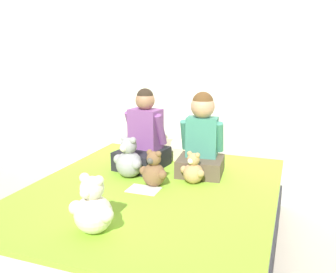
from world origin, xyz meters
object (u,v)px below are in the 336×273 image
object	(u,v)px
teddy_bear_between_children	(154,171)
teddy_bear_at_foot_of_bed	(93,208)
child_on_left	(144,138)
sign_card	(144,190)
teddy_bear_held_by_left_child	(129,160)
pillow_at_headboard	(185,150)
bed	(152,219)
teddy_bear_held_by_right_child	(193,170)
child_on_right	(202,140)

from	to	relation	value
teddy_bear_between_children	teddy_bear_at_foot_of_bed	xyz separation A→B (m)	(-0.05, -0.69, 0.02)
child_on_left	sign_card	distance (m)	0.54
teddy_bear_held_by_left_child	teddy_bear_between_children	xyz separation A→B (m)	(0.24, -0.10, -0.02)
pillow_at_headboard	bed	bearing A→B (deg)	-90.00
teddy_bear_held_by_left_child	teddy_bear_held_by_right_child	world-z (taller)	teddy_bear_held_by_left_child
child_on_left	pillow_at_headboard	world-z (taller)	child_on_left
child_on_left	pillow_at_headboard	xyz separation A→B (m)	(0.23, 0.36, -0.17)
child_on_left	sign_card	xyz separation A→B (m)	(0.19, -0.45, -0.22)
teddy_bear_at_foot_of_bed	sign_card	size ratio (longest dim) A/B	1.48
teddy_bear_between_children	teddy_bear_at_foot_of_bed	world-z (taller)	teddy_bear_at_foot_of_bed
child_on_left	teddy_bear_held_by_right_child	distance (m)	0.53
teddy_bear_held_by_left_child	teddy_bear_at_foot_of_bed	size ratio (longest dim) A/B	0.98
teddy_bear_held_by_left_child	sign_card	size ratio (longest dim) A/B	1.45
bed	child_on_left	xyz separation A→B (m)	(-0.23, 0.40, 0.45)
teddy_bear_at_foot_of_bed	sign_card	xyz separation A→B (m)	(0.01, 0.60, -0.13)
child_on_left	teddy_bear_held_by_left_child	xyz separation A→B (m)	(-0.01, -0.26, -0.10)
child_on_right	teddy_bear_held_by_left_child	size ratio (longest dim) A/B	2.00
bed	pillow_at_headboard	world-z (taller)	pillow_at_headboard
teddy_bear_held_by_left_child	teddy_bear_held_by_right_child	distance (m)	0.47
child_on_left	teddy_bear_held_by_left_child	size ratio (longest dim) A/B	2.02
teddy_bear_held_by_right_child	teddy_bear_at_foot_of_bed	size ratio (longest dim) A/B	0.73
bed	pillow_at_headboard	size ratio (longest dim) A/B	3.99
child_on_right	pillow_at_headboard	bearing A→B (deg)	118.11
child_on_right	teddy_bear_held_by_left_child	bearing A→B (deg)	-155.89
teddy_bear_held_by_right_child	teddy_bear_at_foot_of_bed	distance (m)	0.87
bed	child_on_left	distance (m)	0.65
bed	teddy_bear_held_by_left_child	distance (m)	0.45
teddy_bear_held_by_right_child	pillow_at_headboard	distance (m)	0.63
teddy_bear_held_by_left_child	teddy_bear_at_foot_of_bed	bearing A→B (deg)	-57.20
bed	teddy_bear_held_by_right_child	bearing A→B (deg)	36.92
bed	teddy_bear_between_children	xyz separation A→B (m)	(0.00, 0.04, 0.33)
teddy_bear_held_by_right_child	pillow_at_headboard	size ratio (longest dim) A/B	0.47
child_on_right	teddy_bear_between_children	xyz separation A→B (m)	(-0.23, -0.36, -0.15)
child_on_left	child_on_right	xyz separation A→B (m)	(0.46, -0.00, 0.03)
teddy_bear_held_by_left_child	pillow_at_headboard	world-z (taller)	teddy_bear_held_by_left_child
teddy_bear_between_children	sign_card	xyz separation A→B (m)	(-0.04, -0.09, -0.10)
bed	teddy_bear_between_children	world-z (taller)	teddy_bear_between_children
bed	teddy_bear_at_foot_of_bed	xyz separation A→B (m)	(-0.05, -0.65, 0.36)
sign_card	teddy_bear_held_by_right_child	bearing A→B (deg)	39.95
pillow_at_headboard	child_on_right	bearing A→B (deg)	-56.97
bed	sign_card	size ratio (longest dim) A/B	9.04
child_on_left	teddy_bear_between_children	distance (m)	0.45
pillow_at_headboard	child_on_left	bearing A→B (deg)	-122.58
teddy_bear_at_foot_of_bed	child_on_right	bearing A→B (deg)	81.02
child_on_left	pillow_at_headboard	bearing A→B (deg)	66.55
bed	teddy_bear_between_children	size ratio (longest dim) A/B	7.53
child_on_right	teddy_bear_held_by_right_child	bearing A→B (deg)	-94.44
teddy_bear_held_by_right_child	teddy_bear_between_children	distance (m)	0.27
teddy_bear_between_children	teddy_bear_at_foot_of_bed	distance (m)	0.69
bed	child_on_left	size ratio (longest dim) A/B	3.08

